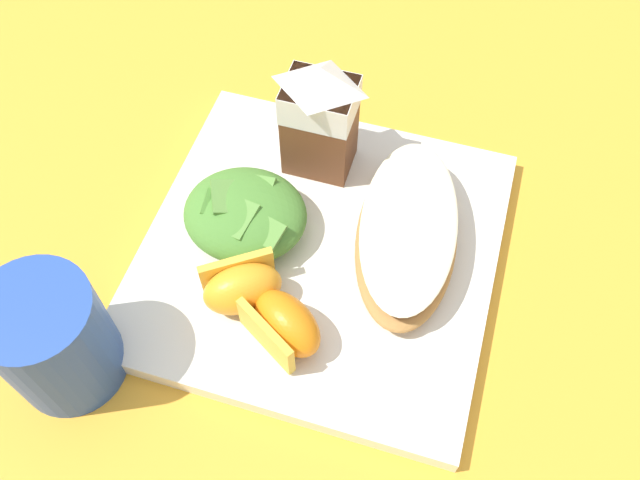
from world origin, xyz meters
TOP-DOWN VIEW (x-y plane):
  - ground at (0.00, 0.00)m, footprint 3.00×3.00m
  - white_plate at (0.00, 0.00)m, footprint 0.28×0.28m
  - cheesy_pizza_bread at (0.07, 0.02)m, footprint 0.10×0.18m
  - green_salad_pile at (-0.06, 0.00)m, footprint 0.10×0.09m
  - milk_carton at (-0.03, 0.08)m, footprint 0.06×0.05m
  - orange_wedge_front at (-0.04, -0.06)m, footprint 0.07×0.06m
  - orange_wedge_middle at (-0.00, -0.08)m, footprint 0.07×0.06m
  - drinking_blue_cup at (-0.15, -0.15)m, footprint 0.08×0.08m

SIDE VIEW (x-z plane):
  - ground at x=0.00m, z-range 0.00..0.00m
  - white_plate at x=0.00m, z-range 0.00..0.02m
  - cheesy_pizza_bread at x=0.07m, z-range 0.02..0.05m
  - orange_wedge_front at x=-0.04m, z-range 0.02..0.06m
  - orange_wedge_middle at x=0.00m, z-range 0.02..0.06m
  - green_salad_pile at x=-0.06m, z-range 0.02..0.06m
  - drinking_blue_cup at x=-0.15m, z-range 0.00..0.10m
  - milk_carton at x=-0.03m, z-range 0.02..0.13m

